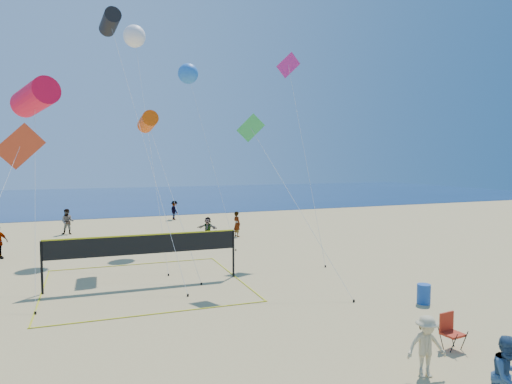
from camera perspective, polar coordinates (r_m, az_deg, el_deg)
name	(u,v)px	position (r m, az deg, el deg)	size (l,w,h in m)	color
ocean	(106,198)	(71.01, -18.21, -0.70)	(140.00, 50.00, 0.03)	navy
bystander_a	(508,376)	(12.01, 28.98, -19.51)	(0.86, 0.67, 1.77)	navy
bystander_b	(426,346)	(13.12, 20.52, -17.61)	(1.04, 0.60, 1.61)	#C5B383
far_person_1	(208,228)	(32.23, -6.06, -4.55)	(1.49, 0.47, 1.61)	gray
far_person_2	(237,224)	(33.38, -2.40, -4.02)	(0.68, 0.44, 1.85)	gray
far_person_3	(68,222)	(37.14, -22.49, -3.45)	(0.94, 0.73, 1.93)	gray
far_person_4	(174,210)	(43.48, -10.16, -2.26)	(1.16, 0.66, 1.79)	gray
camp_chair	(450,329)	(15.21, 23.07, -15.45)	(0.62, 0.75, 1.17)	#A82613
trash_barrel	(424,294)	(19.30, 20.23, -11.87)	(0.51, 0.51, 0.77)	#18469D
volleyball_net	(144,250)	(21.13, -13.81, -7.11)	(8.80, 8.66, 2.28)	black
kite_0	(35,98)	(23.59, -25.91, 10.58)	(2.36, 7.07, 9.28)	#FB0D33
kite_1	(110,22)	(27.87, -17.79, 19.55)	(2.73, 9.83, 13.74)	black
kite_2	(148,122)	(25.38, -13.38, 8.52)	(1.89, 6.53, 8.19)	#E14B06
kite_3	(18,153)	(20.11, -27.65, 4.38)	(2.65, 6.91, 7.06)	red
kite_4	(258,139)	(21.01, 0.19, 6.61)	(3.07, 5.30, 7.74)	green
kite_5	(291,77)	(28.45, 4.34, 14.18)	(1.60, 5.22, 12.16)	#C42383
kite_6	(134,36)	(32.28, -14.96, 18.29)	(1.47, 10.08, 14.35)	white
kite_7	(188,74)	(31.97, -8.48, 14.42)	(2.61, 5.06, 12.08)	blue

